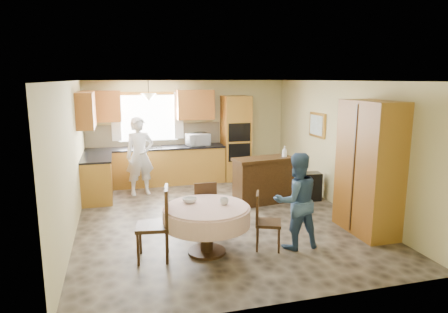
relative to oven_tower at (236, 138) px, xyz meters
name	(u,v)px	position (x,y,z in m)	size (l,w,h in m)	color
floor	(218,217)	(-1.15, -2.69, -1.06)	(5.00, 6.00, 0.01)	brown
ceiling	(218,81)	(-1.15, -2.69, 1.44)	(5.00, 6.00, 0.01)	white
wall_back	(189,131)	(-1.15, 0.31, 0.19)	(5.00, 0.02, 2.50)	#C3B97D
wall_front	(287,199)	(-1.15, -5.69, 0.19)	(5.00, 0.02, 2.50)	#C3B97D
wall_left	(71,159)	(-3.65, -2.69, 0.19)	(0.02, 6.00, 2.50)	#C3B97D
wall_right	(341,145)	(1.35, -2.69, 0.19)	(0.02, 6.00, 2.50)	#C3B97D
window	(148,118)	(-2.15, 0.29, 0.54)	(1.40, 0.03, 1.10)	white
curtain_left	(116,117)	(-2.90, 0.24, 0.59)	(0.22, 0.02, 1.15)	white
curtain_right	(179,115)	(-1.40, 0.24, 0.59)	(0.22, 0.02, 1.15)	white
base_cab_back	(157,167)	(-2.00, 0.01, -0.62)	(3.30, 0.60, 0.88)	gold
counter_back	(156,148)	(-2.00, 0.01, -0.16)	(3.30, 0.64, 0.04)	black
base_cab_left	(97,179)	(-3.35, -0.89, -0.62)	(0.60, 1.20, 0.88)	gold
counter_left	(96,158)	(-3.35, -0.89, -0.16)	(0.64, 1.20, 0.04)	black
backsplash	(155,135)	(-2.00, 0.30, 0.12)	(3.30, 0.02, 0.55)	beige
wall_cab_left	(102,106)	(-3.20, 0.15, 0.85)	(0.85, 0.33, 0.72)	#C96C32
wall_cab_right	(195,105)	(-1.00, 0.15, 0.85)	(0.90, 0.33, 0.72)	#C96C32
wall_cab_side	(86,110)	(-3.48, -0.89, 0.85)	(0.33, 1.20, 0.72)	#C96C32
oven_tower	(236,138)	(0.00, 0.00, 0.00)	(0.66, 0.62, 2.12)	gold
oven_upper	(240,132)	(0.00, -0.31, 0.19)	(0.56, 0.01, 0.45)	black
oven_lower	(239,152)	(0.00, -0.31, -0.31)	(0.56, 0.01, 0.45)	black
pendant	(149,97)	(-2.15, -0.19, 1.06)	(0.36, 0.36, 0.18)	beige
sideboard	(263,182)	(-0.02, -2.04, -0.61)	(1.25, 0.51, 0.89)	#3E2710
space_heater	(310,186)	(1.00, -2.14, -0.76)	(0.43, 0.30, 0.59)	black
cupboard	(369,168)	(1.07, -4.01, 0.04)	(0.58, 1.15, 2.20)	gold
dining_table	(207,217)	(-1.70, -4.13, -0.50)	(1.27, 1.27, 0.72)	#3E2710
chair_left	(159,220)	(-2.40, -4.14, -0.48)	(0.52, 0.52, 1.05)	#3E2710
chair_back	(204,205)	(-1.57, -3.37, -0.57)	(0.39, 0.39, 0.89)	#3E2710
chair_right	(264,218)	(-0.83, -4.19, -0.58)	(0.49, 0.49, 0.87)	#3E2710
framed_picture	(317,125)	(1.32, -1.75, 0.49)	(0.06, 0.64, 0.53)	gold
microwave	(198,140)	(-0.98, -0.04, 0.01)	(0.54, 0.36, 0.30)	silver
person_sink	(140,156)	(-2.43, -0.75, -0.20)	(0.63, 0.41, 1.73)	silver
person_dining	(296,201)	(-0.35, -4.27, -0.32)	(0.72, 0.56, 1.47)	#375478
bowl_sideboard	(253,160)	(-0.26, -2.04, -0.14)	(0.23, 0.23, 0.06)	#B2B2B2
bottle_sideboard	(285,153)	(0.43, -2.04, -0.03)	(0.11, 0.11, 0.28)	silver
cup_table	(224,201)	(-1.44, -4.14, -0.29)	(0.13, 0.13, 0.10)	#B2B2B2
bowl_table	(190,200)	(-1.90, -3.90, -0.30)	(0.22, 0.22, 0.07)	#B2B2B2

